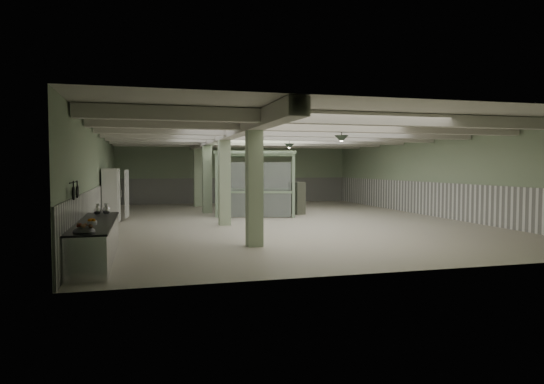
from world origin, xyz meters
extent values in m
plane|color=beige|center=(0.00, 0.00, 0.00)|extent=(20.00, 20.00, 0.00)
cube|color=beige|center=(0.00, 0.00, 3.60)|extent=(14.00, 20.00, 0.02)
cube|color=#91A382|center=(0.00, 10.00, 1.80)|extent=(14.00, 0.02, 3.60)
cube|color=#91A382|center=(0.00, -10.00, 1.80)|extent=(14.00, 0.02, 3.60)
cube|color=#91A382|center=(-7.00, 0.00, 1.80)|extent=(0.02, 20.00, 3.60)
cube|color=#91A382|center=(7.00, 0.00, 1.80)|extent=(0.02, 20.00, 3.60)
cube|color=white|center=(-6.97, 0.00, 0.75)|extent=(0.05, 19.90, 1.50)
cube|color=white|center=(6.97, 0.00, 0.75)|extent=(0.05, 19.90, 1.50)
cube|color=white|center=(0.00, 9.97, 0.75)|extent=(13.90, 0.05, 1.50)
cube|color=beige|center=(-2.50, 0.00, 3.38)|extent=(0.45, 19.90, 0.40)
cube|color=beige|center=(0.00, -7.50, 3.42)|extent=(13.90, 0.35, 0.32)
cube|color=beige|center=(0.00, -5.00, 3.42)|extent=(13.90, 0.35, 0.32)
cube|color=beige|center=(0.00, -2.50, 3.42)|extent=(13.90, 0.35, 0.32)
cube|color=beige|center=(0.00, 0.00, 3.42)|extent=(13.90, 0.35, 0.32)
cube|color=beige|center=(0.00, 2.50, 3.42)|extent=(13.90, 0.35, 0.32)
cube|color=beige|center=(0.00, 5.00, 3.42)|extent=(13.90, 0.35, 0.32)
cube|color=beige|center=(0.00, 7.50, 3.42)|extent=(13.90, 0.35, 0.32)
cube|color=#B2C7A0|center=(-2.50, -6.00, 1.80)|extent=(0.42, 0.42, 3.60)
cube|color=#B2C7A0|center=(-2.50, -1.00, 1.80)|extent=(0.42, 0.42, 3.60)
cube|color=#B2C7A0|center=(-2.50, 4.00, 1.80)|extent=(0.42, 0.42, 3.60)
cube|color=#B2C7A0|center=(-2.50, 8.00, 1.80)|extent=(0.42, 0.42, 3.60)
cylinder|color=black|center=(-6.93, -7.60, 1.85)|extent=(0.02, 1.20, 0.02)
cone|color=#2C3B2E|center=(0.50, -5.00, 3.05)|extent=(0.44, 0.44, 0.22)
cone|color=#2C3B2E|center=(0.50, 0.50, 3.05)|extent=(0.44, 0.44, 0.22)
cone|color=#2C3B2E|center=(0.50, 5.50, 3.05)|extent=(0.44, 0.44, 0.22)
cube|color=silver|center=(-6.54, -7.00, 0.44)|extent=(0.79, 4.71, 0.88)
cube|color=black|center=(-6.54, -7.00, 0.89)|extent=(0.83, 4.75, 0.04)
cylinder|color=#B2B2B7|center=(-6.57, -7.60, 0.94)|extent=(0.22, 0.22, 0.08)
cylinder|color=black|center=(-6.88, -8.02, 1.63)|extent=(0.04, 0.28, 0.28)
cylinder|color=black|center=(-6.88, -7.41, 1.63)|extent=(0.04, 0.27, 0.27)
cube|color=white|center=(-6.65, 1.00, 1.03)|extent=(0.56, 2.24, 2.05)
cube|color=white|center=(-6.34, 0.49, 1.03)|extent=(0.06, 0.84, 1.95)
cube|color=white|center=(-6.22, 1.61, 1.03)|extent=(0.16, 0.84, 1.95)
cube|color=silver|center=(-6.30, 0.49, 1.03)|extent=(0.02, 0.05, 0.30)
cube|color=silver|center=(-6.30, 1.51, 1.03)|extent=(0.02, 0.05, 0.30)
cube|color=#96B38F|center=(-2.38, 1.75, 1.38)|extent=(0.15, 0.15, 2.75)
cube|color=#96B38F|center=(-1.58, 4.38, 1.38)|extent=(0.15, 0.15, 2.75)
cube|color=#96B38F|center=(0.78, 0.79, 1.38)|extent=(0.15, 0.15, 2.75)
cube|color=#96B38F|center=(1.58, 3.42, 1.38)|extent=(0.15, 0.15, 2.75)
cube|color=#96B38F|center=(-0.40, 2.58, 2.81)|extent=(4.27, 3.91, 0.12)
cube|color=white|center=(-0.80, 1.27, 0.55)|extent=(2.99, 0.96, 1.05)
cube|color=silver|center=(-0.80, 1.27, 1.78)|extent=(2.99, 0.96, 1.22)
cube|color=white|center=(0.00, 3.90, 0.55)|extent=(2.99, 0.96, 1.05)
cube|color=silver|center=(0.00, 3.90, 1.78)|extent=(2.99, 0.96, 1.22)
cube|color=white|center=(-1.98, 3.06, 0.55)|extent=(0.80, 2.46, 1.05)
cube|color=silver|center=(-1.98, 3.06, 1.78)|extent=(0.80, 2.46, 1.22)
cube|color=white|center=(1.18, 2.10, 0.55)|extent=(0.80, 2.46, 1.05)
cube|color=silver|center=(1.18, 2.10, 1.78)|extent=(0.80, 2.46, 1.22)
cube|color=#616554|center=(1.42, 2.28, 0.74)|extent=(0.69, 0.81, 1.48)
camera|label=1|loc=(-5.48, -18.96, 2.19)|focal=32.00mm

